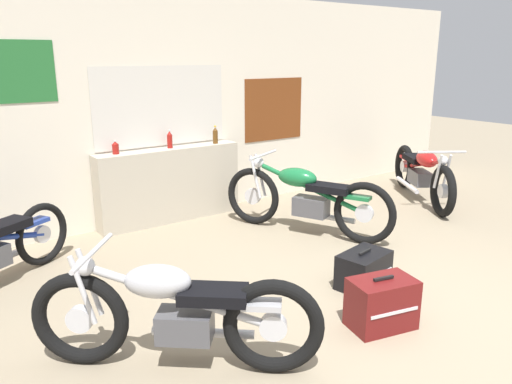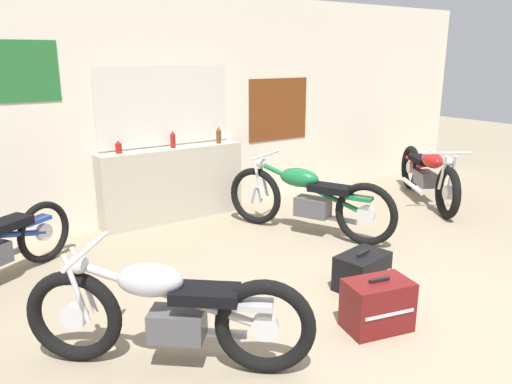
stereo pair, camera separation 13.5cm
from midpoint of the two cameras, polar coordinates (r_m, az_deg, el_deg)
ground_plane at (r=4.30m, az=17.55°, el=-13.79°), size 24.00×24.00×0.00m
wall_back at (r=6.60m, az=-7.61°, el=9.65°), size 10.00×0.07×2.80m
sill_counter at (r=6.39m, az=-10.39°, el=0.81°), size 1.87×0.28×0.93m
bottle_leftmost at (r=6.06m, az=-16.38°, el=4.86°), size 0.08×0.08×0.16m
bottle_left_center at (r=6.29m, az=-10.44°, el=5.89°), size 0.06×0.06×0.23m
bottle_center at (r=6.54m, az=-5.27°, el=6.44°), size 0.07×0.07×0.23m
motorcycle_green at (r=5.85m, az=5.06°, el=-0.69°), size 1.03×1.97×0.91m
motorcycle_silver at (r=3.43m, az=-10.38°, el=-13.47°), size 1.57×1.34×0.84m
motorcycle_red at (r=7.55m, az=17.94°, el=2.10°), size 1.27×1.88×0.84m
hard_case_black at (r=4.67m, az=11.39°, el=-8.72°), size 0.54×0.41×0.35m
hard_case_darkred at (r=4.04m, az=13.23°, el=-12.30°), size 0.55×0.41×0.42m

